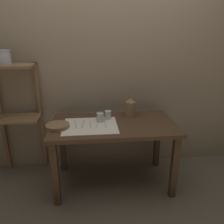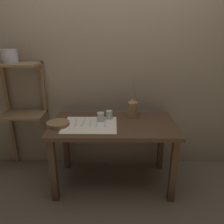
{
  "view_description": "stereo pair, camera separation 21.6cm",
  "coord_description": "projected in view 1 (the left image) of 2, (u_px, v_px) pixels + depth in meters",
  "views": [
    {
      "loc": [
        -0.21,
        -2.03,
        1.54
      ],
      "look_at": [
        -0.01,
        0.0,
        0.82
      ],
      "focal_mm": 35.0,
      "sensor_mm": 36.0,
      "label": 1
    },
    {
      "loc": [
        0.01,
        -2.04,
        1.54
      ],
      "look_at": [
        -0.01,
        0.0,
        0.82
      ],
      "focal_mm": 35.0,
      "sensor_mm": 36.0,
      "label": 2
    }
  ],
  "objects": [
    {
      "name": "metal_pot_large",
      "position": [
        2.0,
        57.0,
        2.13
      ],
      "size": [
        0.17,
        0.17,
        0.14
      ],
      "color": "#A8A8AD",
      "rests_on": "wooden_shelf_unit"
    },
    {
      "name": "fork_outer",
      "position": [
        83.0,
        124.0,
        2.18
      ],
      "size": [
        0.03,
        0.2,
        0.0
      ],
      "color": "#A8A8AD",
      "rests_on": "wooden_table"
    },
    {
      "name": "spoon_inner",
      "position": [
        97.0,
        121.0,
        2.25
      ],
      "size": [
        0.02,
        0.21,
        0.02
      ],
      "color": "#A8A8AD",
      "rests_on": "wooden_table"
    },
    {
      "name": "wooden_shelf_unit",
      "position": [
        16.0,
        102.0,
        2.34
      ],
      "size": [
        0.47,
        0.3,
        1.27
      ],
      "color": "brown",
      "rests_on": "ground_plane"
    },
    {
      "name": "fork_inner",
      "position": [
        90.0,
        124.0,
        2.17
      ],
      "size": [
        0.02,
        0.2,
        0.0
      ],
      "color": "#A8A8AD",
      "rests_on": "wooden_table"
    },
    {
      "name": "wooden_bowl",
      "position": [
        58.0,
        126.0,
        2.09
      ],
      "size": [
        0.22,
        0.22,
        0.04
      ],
      "color": "brown",
      "rests_on": "wooden_table"
    },
    {
      "name": "stone_wall_back",
      "position": [
        109.0,
        67.0,
        2.47
      ],
      "size": [
        7.0,
        0.06,
        2.4
      ],
      "color": "gray",
      "rests_on": "ground_plane"
    },
    {
      "name": "ground_plane",
      "position": [
        113.0,
        181.0,
        2.44
      ],
      "size": [
        12.0,
        12.0,
        0.0
      ],
      "primitive_type": "plane",
      "color": "brown"
    },
    {
      "name": "glass_tumbler_far",
      "position": [
        108.0,
        115.0,
        2.3
      ],
      "size": [
        0.07,
        0.07,
        0.09
      ],
      "color": "#B7C1BC",
      "rests_on": "wooden_table"
    },
    {
      "name": "pitcher_with_flowers",
      "position": [
        131.0,
        108.0,
        2.35
      ],
      "size": [
        0.11,
        0.11,
        0.42
      ],
      "color": "olive",
      "rests_on": "wooden_table"
    },
    {
      "name": "wooden_table",
      "position": [
        113.0,
        132.0,
        2.24
      ],
      "size": [
        1.25,
        0.69,
        0.7
      ],
      "color": "#422D1E",
      "rests_on": "ground_plane"
    },
    {
      "name": "linen_cloth",
      "position": [
        90.0,
        126.0,
        2.14
      ],
      "size": [
        0.53,
        0.44,
        0.0
      ],
      "color": "beige",
      "rests_on": "wooden_table"
    },
    {
      "name": "knife_center",
      "position": [
        76.0,
        124.0,
        2.16
      ],
      "size": [
        0.03,
        0.2,
        0.0
      ],
      "color": "#A8A8AD",
      "rests_on": "wooden_table"
    },
    {
      "name": "spoon_outer",
      "position": [
        105.0,
        121.0,
        2.25
      ],
      "size": [
        0.02,
        0.21,
        0.02
      ],
      "color": "#A8A8AD",
      "rests_on": "wooden_table"
    },
    {
      "name": "glass_tumbler_near",
      "position": [
        100.0,
        117.0,
        2.23
      ],
      "size": [
        0.07,
        0.07,
        0.09
      ],
      "color": "#B7C1BC",
      "rests_on": "wooden_table"
    }
  ]
}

